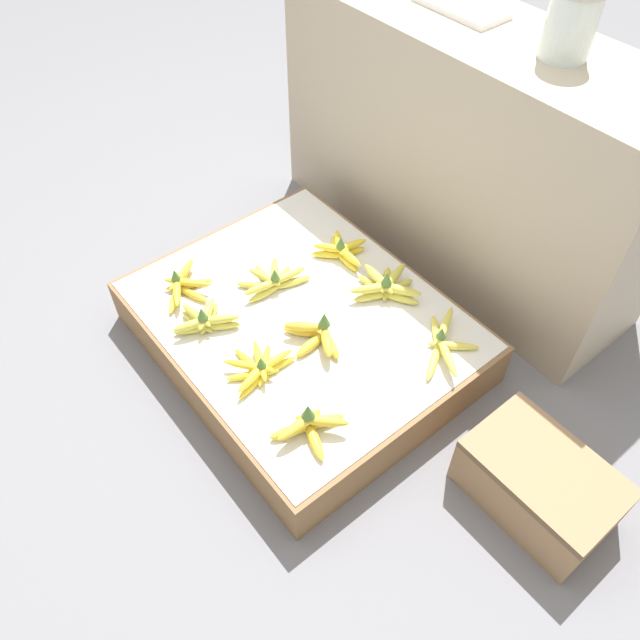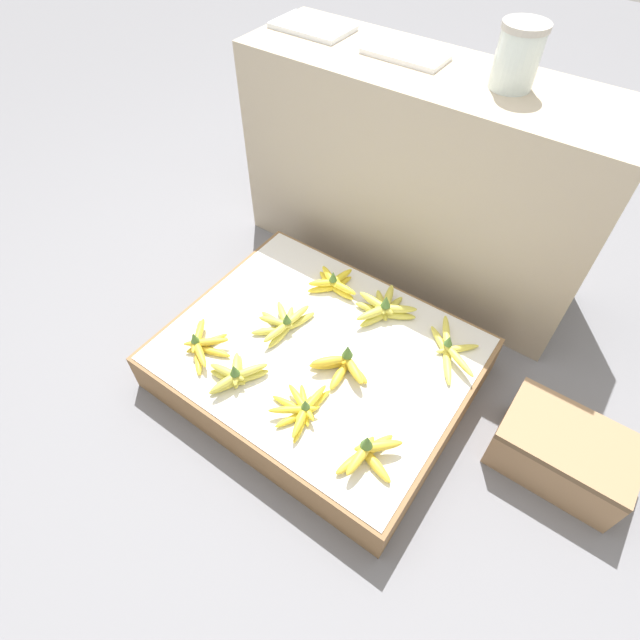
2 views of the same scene
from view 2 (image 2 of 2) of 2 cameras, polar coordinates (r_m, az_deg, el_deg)
The scene contains 16 objects.
ground_plane at distance 1.90m, azimuth -0.16°, elevation -6.38°, with size 10.00×10.00×0.00m, color slate.
display_platform at distance 1.83m, azimuth -0.16°, elevation -4.88°, with size 1.04×0.85×0.17m.
back_vendor_table at distance 2.10m, azimuth 11.02°, elevation 15.58°, with size 1.43×0.44×0.85m.
wooden_crate at distance 1.81m, azimuth 25.99°, elevation -13.39°, with size 0.40×0.26×0.19m.
banana_bunch_front_left at distance 1.78m, azimuth -13.34°, elevation -2.75°, with size 0.21×0.20×0.09m.
banana_bunch_front_midleft at distance 1.68m, azimuth -9.65°, elevation -6.23°, with size 0.17×0.20×0.10m.
banana_bunch_front_midright at distance 1.60m, azimuth -2.05°, elevation -10.15°, with size 0.18×0.22×0.09m.
banana_bunch_front_right at distance 1.52m, azimuth 5.54°, elevation -14.91°, with size 0.16×0.21×0.11m.
banana_bunch_middle_midleft at distance 1.80m, azimuth -4.24°, elevation -0.37°, with size 0.18×0.24×0.09m.
banana_bunch_middle_midright at distance 1.67m, azimuth 2.46°, elevation -5.35°, with size 0.21×0.14×0.11m.
banana_bunch_back_midleft at distance 1.93m, azimuth 1.54°, elevation 4.22°, with size 0.20×0.19×0.10m.
banana_bunch_back_midright at distance 1.85m, azimuth 7.29°, elevation 1.31°, with size 0.23×0.24×0.11m.
banana_bunch_back_right at distance 1.78m, azimuth 14.64°, elevation -3.23°, with size 0.23×0.26×0.09m.
glass_jar at distance 1.81m, azimuth 21.68°, elevation 26.26°, with size 0.14×0.14×0.19m.
foam_tray_white at distance 1.98m, azimuth 9.73°, elevation 27.78°, with size 0.29×0.14×0.02m.
foam_tray_dark at distance 2.19m, azimuth -0.87°, elevation 30.52°, with size 0.30×0.18×0.02m.
Camera 2 is at (0.62, -0.86, 1.57)m, focal length 28.00 mm.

